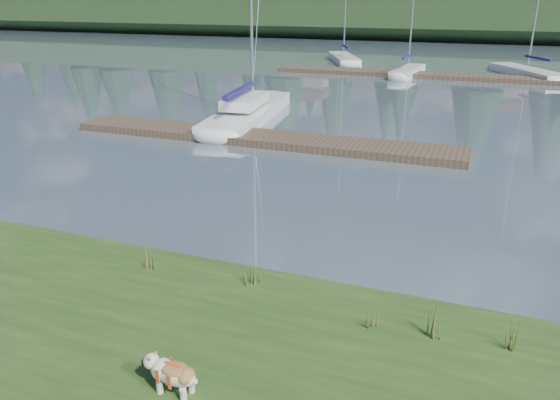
% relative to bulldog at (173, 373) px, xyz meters
% --- Properties ---
extents(ground, '(200.00, 200.00, 0.00)m').
position_rel_bulldog_xyz_m(ground, '(-0.81, 35.30, -0.67)').
color(ground, slate).
rests_on(ground, ground).
extents(ridge, '(200.00, 20.00, 5.00)m').
position_rel_bulldog_xyz_m(ridge, '(-0.81, 78.30, 1.83)').
color(ridge, '#1C3017').
rests_on(ridge, ground).
extents(bulldog, '(0.85, 0.40, 0.51)m').
position_rel_bulldog_xyz_m(bulldog, '(0.00, 0.00, 0.00)').
color(bulldog, silver).
rests_on(bulldog, bank).
extents(sailboat_main, '(3.41, 10.41, 14.57)m').
position_rel_bulldog_xyz_m(sailboat_main, '(-7.07, 18.75, -0.25)').
color(sailboat_main, white).
rests_on(sailboat_main, ground).
extents(dock_near, '(16.00, 2.00, 0.30)m').
position_rel_bulldog_xyz_m(dock_near, '(-4.81, 14.30, -0.52)').
color(dock_near, '#4C3D2C').
rests_on(dock_near, ground).
extents(dock_far, '(26.00, 2.20, 0.30)m').
position_rel_bulldog_xyz_m(dock_far, '(1.19, 35.30, -0.52)').
color(dock_far, '#4C3D2C').
rests_on(dock_far, ground).
extents(sailboat_bg_1, '(5.04, 8.48, 12.68)m').
position_rel_bulldog_xyz_m(sailboat_bg_1, '(-9.08, 42.89, -0.34)').
color(sailboat_bg_1, white).
rests_on(sailboat_bg_1, ground).
extents(sailboat_bg_2, '(1.85, 6.62, 9.98)m').
position_rel_bulldog_xyz_m(sailboat_bg_2, '(-2.18, 36.11, -0.34)').
color(sailboat_bg_2, white).
rests_on(sailboat_bg_2, ground).
extents(sailboat_bg_3, '(5.71, 8.50, 12.77)m').
position_rel_bulldog_xyz_m(sailboat_bg_3, '(5.43, 38.89, -0.35)').
color(sailboat_bg_3, white).
rests_on(sailboat_bg_3, ground).
extents(weed_0, '(0.17, 0.14, 0.52)m').
position_rel_bulldog_xyz_m(weed_0, '(-0.25, 3.11, -0.10)').
color(weed_0, '#475B23').
rests_on(weed_0, bank).
extents(weed_1, '(0.17, 0.14, 0.44)m').
position_rel_bulldog_xyz_m(weed_1, '(-0.20, 3.19, -0.14)').
color(weed_1, '#475B23').
rests_on(weed_1, bank).
extents(weed_2, '(0.17, 0.14, 0.79)m').
position_rel_bulldog_xyz_m(weed_2, '(3.19, 2.64, 0.01)').
color(weed_2, '#475B23').
rests_on(weed_2, bank).
extents(weed_3, '(0.17, 0.14, 0.63)m').
position_rel_bulldog_xyz_m(weed_3, '(-2.36, 2.94, -0.06)').
color(weed_3, '#475B23').
rests_on(weed_3, bank).
extents(weed_4, '(0.17, 0.14, 0.44)m').
position_rel_bulldog_xyz_m(weed_4, '(2.21, 2.51, -0.13)').
color(weed_4, '#475B23').
rests_on(weed_4, bank).
extents(weed_5, '(0.17, 0.14, 0.60)m').
position_rel_bulldog_xyz_m(weed_5, '(4.34, 2.68, -0.07)').
color(weed_5, '#475B23').
rests_on(weed_5, bank).
extents(mud_lip, '(60.00, 0.50, 0.14)m').
position_rel_bulldog_xyz_m(mud_lip, '(-0.81, 3.70, -0.60)').
color(mud_lip, '#33281C').
rests_on(mud_lip, ground).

